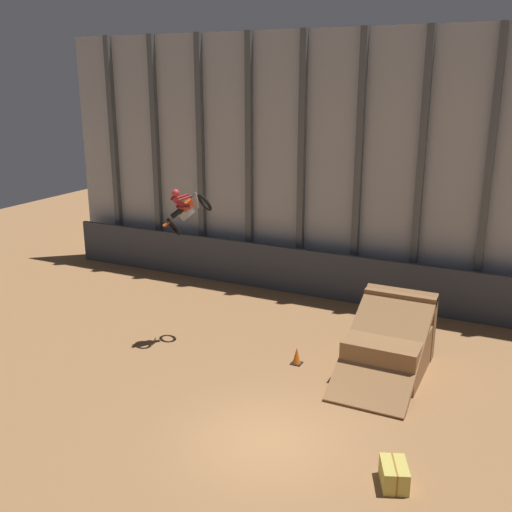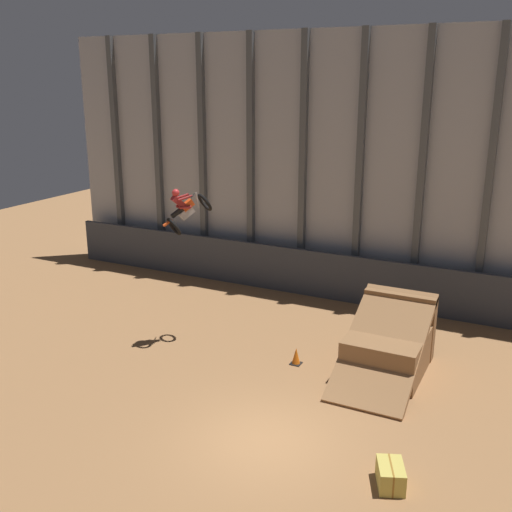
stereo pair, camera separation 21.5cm
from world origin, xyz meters
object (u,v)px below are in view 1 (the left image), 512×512
at_px(traffic_cone_near_ramp, 297,356).
at_px(hay_bale_trackside, 394,475).
at_px(dirt_ramp, 390,344).
at_px(rider_bike_solo, 186,210).

xyz_separation_m(traffic_cone_near_ramp, hay_bale_trackside, (4.44, -4.80, -0.00)).
distance_m(dirt_ramp, hay_bale_trackside, 6.17).
relative_size(dirt_ramp, traffic_cone_near_ramp, 7.87).
bearing_deg(rider_bike_solo, dirt_ramp, 41.81).
xyz_separation_m(rider_bike_solo, hay_bale_trackside, (8.76, -4.94, -4.58)).
distance_m(traffic_cone_near_ramp, hay_bale_trackside, 6.54).
relative_size(rider_bike_solo, traffic_cone_near_ramp, 3.09).
bearing_deg(traffic_cone_near_ramp, hay_bale_trackside, -47.20).
bearing_deg(hay_bale_trackside, rider_bike_solo, 150.55).
bearing_deg(rider_bike_solo, traffic_cone_near_ramp, 32.02).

